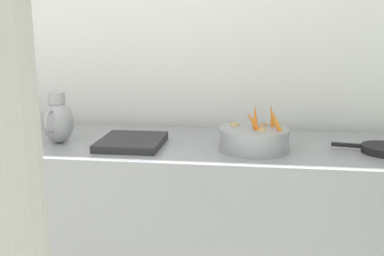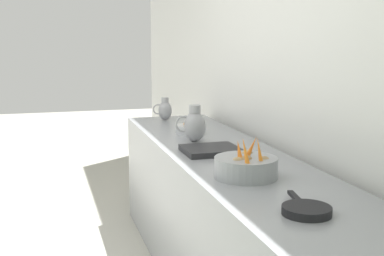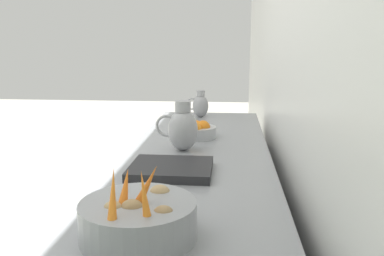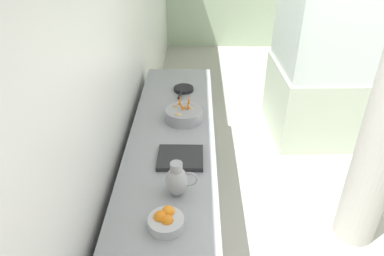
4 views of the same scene
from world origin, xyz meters
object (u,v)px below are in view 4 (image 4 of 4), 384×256
orange_bowl (166,221)px  skillet_on_counter (183,89)px  vegetable_colander (184,114)px  metal_pitcher_tall (177,180)px  glass_block_booth (334,51)px

orange_bowl → skillet_on_counter: (0.04, 1.84, -0.02)m
vegetable_colander → metal_pitcher_tall: bearing=-90.6°
skillet_on_counter → glass_block_booth: bearing=22.6°
metal_pitcher_tall → skillet_on_counter: bearing=90.5°
vegetable_colander → skillet_on_counter: 0.59m
metal_pitcher_tall → orange_bowl: bearing=-100.9°
glass_block_booth → vegetable_colander: bearing=-142.6°
vegetable_colander → orange_bowl: size_ratio=1.51×
orange_bowl → vegetable_colander: bearing=87.0°
orange_bowl → glass_block_booth: size_ratio=0.10×
metal_pitcher_tall → glass_block_booth: size_ratio=0.12×
vegetable_colander → metal_pitcher_tall: (-0.01, -0.97, 0.06)m
metal_pitcher_tall → skillet_on_counter: size_ratio=0.76×
orange_bowl → metal_pitcher_tall: size_ratio=0.86×
skillet_on_counter → glass_block_booth: (1.74, 0.72, 0.15)m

